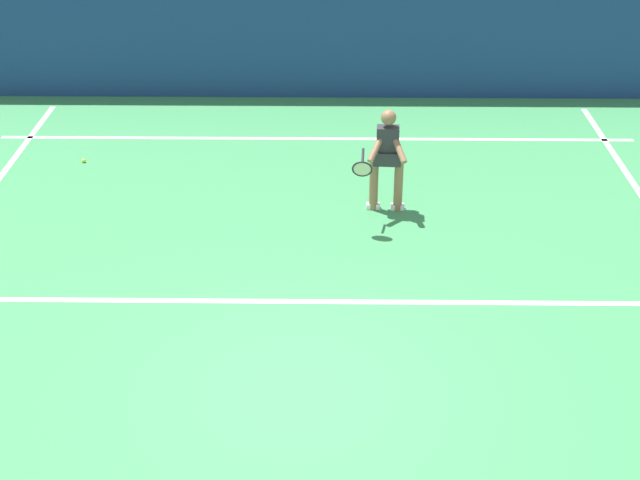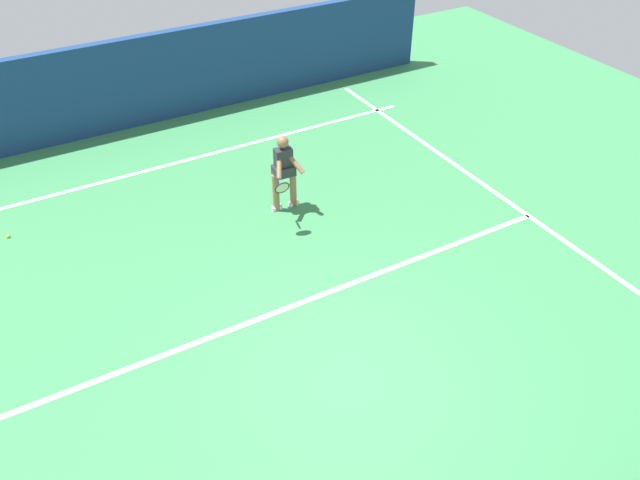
# 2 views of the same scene
# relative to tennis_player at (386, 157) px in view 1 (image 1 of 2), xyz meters

# --- Properties ---
(ground_plane) EXTENTS (24.62, 24.62, 0.00)m
(ground_plane) POSITION_rel_tennis_player_xyz_m (1.05, 4.26, -0.85)
(ground_plane) COLOR #38844C
(court_back_wall) EXTENTS (14.99, 0.24, 2.08)m
(court_back_wall) POSITION_rel_tennis_player_xyz_m (1.05, -4.91, 0.19)
(court_back_wall) COLOR navy
(court_back_wall) RESTS_ON ground
(baseline_marking) EXTENTS (10.99, 0.10, 0.01)m
(baseline_marking) POSITION_rel_tennis_player_xyz_m (1.05, -2.71, -0.84)
(baseline_marking) COLOR white
(baseline_marking) RESTS_ON ground
(service_line_marking) EXTENTS (9.99, 0.10, 0.01)m
(service_line_marking) POSITION_rel_tennis_player_xyz_m (1.05, 2.54, -0.84)
(service_line_marking) COLOR white
(service_line_marking) RESTS_ON ground
(tennis_player) EXTENTS (0.81, 0.92, 1.55)m
(tennis_player) POSITION_rel_tennis_player_xyz_m (0.00, 0.00, 0.00)
(tennis_player) COLOR #8C6647
(tennis_player) RESTS_ON ground
(tennis_ball_near) EXTENTS (0.07, 0.07, 0.07)m
(tennis_ball_near) POSITION_rel_tennis_player_xyz_m (4.86, -1.65, -0.81)
(tennis_ball_near) COLOR #D1E533
(tennis_ball_near) RESTS_ON ground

